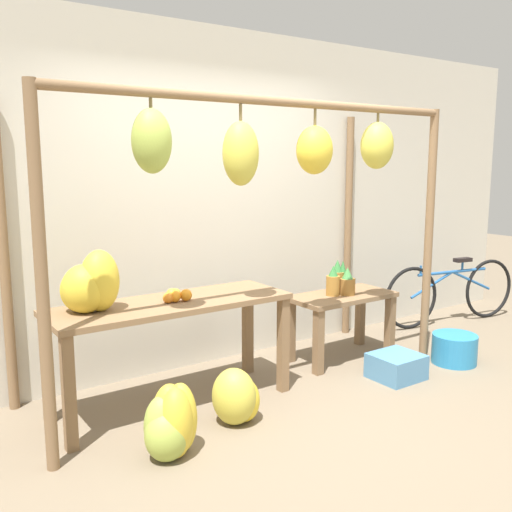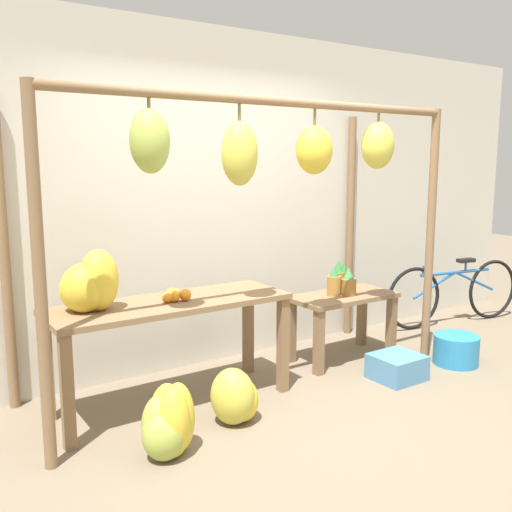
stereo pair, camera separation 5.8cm
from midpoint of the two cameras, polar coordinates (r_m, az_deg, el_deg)
name	(u,v)px [view 1 (the left image)]	position (r m, az deg, el deg)	size (l,w,h in m)	color
ground_plane	(322,427)	(3.91, 6.18, -16.67)	(20.00, 20.00, 0.00)	#756651
shop_wall_back	(202,200)	(4.80, -5.72, 5.61)	(8.00, 0.08, 2.80)	beige
stall_awning	(269,177)	(4.02, 0.89, 7.89)	(3.24, 1.13, 2.14)	brown
display_table_main	(172,318)	(4.04, -8.85, -6.15)	(1.69, 0.58, 0.76)	brown
display_table_side	(341,308)	(5.04, 8.21, -5.20)	(0.94, 0.47, 0.58)	brown
banana_pile_on_table	(89,286)	(3.80, -16.74, -2.89)	(0.46, 0.40, 0.40)	gold
orange_pile	(176,295)	(4.00, -8.41, -3.91)	(0.21, 0.18, 0.08)	orange
pineapple_cluster	(340,281)	(4.99, 8.08, -2.48)	(0.25, 0.24, 0.29)	olive
banana_pile_ground_left	(171,424)	(3.51, -8.95, -16.30)	(0.38, 0.34, 0.44)	gold
banana_pile_ground_right	(237,398)	(3.88, -2.32, -13.96)	(0.41, 0.40, 0.38)	yellow
fruit_crate_white	(396,366)	(4.76, 13.51, -10.68)	(0.38, 0.35, 0.20)	#4C84B2
blue_bucket	(454,349)	(5.24, 18.92, -8.77)	(0.38, 0.38, 0.25)	teal
parked_bicycle	(451,292)	(6.43, 18.72, -3.38)	(1.70, 0.34, 0.70)	black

